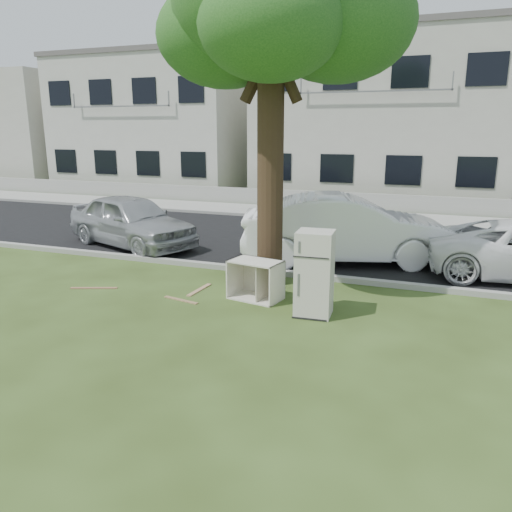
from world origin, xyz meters
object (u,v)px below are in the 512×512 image
(car_center, at_px, (346,229))
(car_left, at_px, (131,221))
(fridge, at_px, (314,274))
(cabinet, at_px, (256,280))

(car_center, bearing_deg, car_left, 76.28)
(car_left, bearing_deg, car_center, -65.84)
(car_center, xyz_separation_m, car_left, (-6.00, -0.36, -0.11))
(fridge, bearing_deg, car_left, 146.64)
(fridge, distance_m, car_left, 7.08)
(cabinet, height_order, car_left, car_left)
(fridge, bearing_deg, car_center, 88.49)
(cabinet, bearing_deg, car_center, 82.55)
(fridge, height_order, cabinet, fridge)
(fridge, relative_size, car_left, 0.36)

